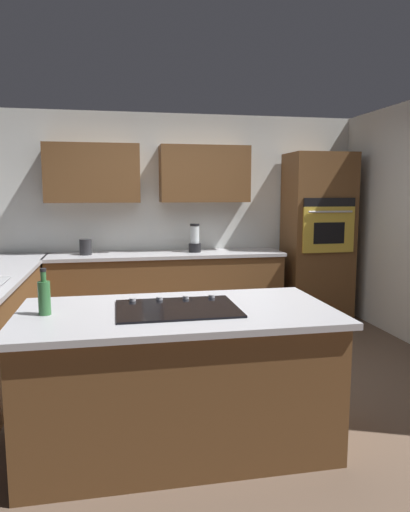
{
  "coord_description": "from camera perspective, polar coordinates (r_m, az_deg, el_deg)",
  "views": [
    {
      "loc": [
        0.71,
        3.87,
        1.64
      ],
      "look_at": [
        -0.23,
        -0.97,
        0.96
      ],
      "focal_mm": 32.77,
      "sensor_mm": 36.0,
      "label": 1
    }
  ],
  "objects": [
    {
      "name": "wall_oven",
      "position": [
        6.17,
        13.57,
        2.29
      ],
      "size": [
        0.8,
        0.66,
        2.12
      ],
      "color": "brown",
      "rests_on": "ground"
    },
    {
      "name": "kettle",
      "position": [
        5.65,
        -14.36,
        1.07
      ],
      "size": [
        0.14,
        0.14,
        0.19
      ],
      "primitive_type": "cylinder",
      "color": "#262628",
      "rests_on": "countertop_back"
    },
    {
      "name": "blender",
      "position": [
        5.72,
        -1.26,
        1.97
      ],
      "size": [
        0.15,
        0.15,
        0.35
      ],
      "color": "black",
      "rests_on": "countertop_back"
    },
    {
      "name": "cooktop",
      "position": [
        2.98,
        -3.43,
        -6.37
      ],
      "size": [
        0.76,
        0.56,
        0.03
      ],
      "color": "black",
      "rests_on": "island_top"
    },
    {
      "name": "wall_back",
      "position": [
        5.96,
        -4.82,
        5.92
      ],
      "size": [
        6.0,
        0.44,
        2.6
      ],
      "color": "silver",
      "rests_on": "ground"
    },
    {
      "name": "lower_cabinets_back",
      "position": [
        5.76,
        -4.67,
        -4.26
      ],
      "size": [
        2.8,
        0.6,
        0.86
      ],
      "primitive_type": "cube",
      "color": "brown",
      "rests_on": "ground"
    },
    {
      "name": "countertop_back",
      "position": [
        5.68,
        -4.72,
        0.18
      ],
      "size": [
        2.84,
        0.64,
        0.04
      ],
      "primitive_type": "cube",
      "color": "#B2B2B7",
      "rests_on": "lower_cabinets_back"
    },
    {
      "name": "island_top",
      "position": [
        2.98,
        -3.41,
        -6.91
      ],
      "size": [
        1.99,
        1.03,
        0.04
      ],
      "primitive_type": "cube",
      "color": "#B2B2B7",
      "rests_on": "island_base"
    },
    {
      "name": "island_base",
      "position": [
        3.13,
        -3.34,
        -14.91
      ],
      "size": [
        1.91,
        0.95,
        0.86
      ],
      "primitive_type": "cube",
      "color": "brown",
      "rests_on": "ground"
    },
    {
      "name": "ground_plane",
      "position": [
        4.27,
        -0.59,
        -14.71
      ],
      "size": [
        14.0,
        14.0,
        0.0
      ],
      "primitive_type": "plane",
      "color": "brown"
    },
    {
      "name": "oil_bottle",
      "position": [
        2.99,
        -19.03,
        -4.68
      ],
      "size": [
        0.07,
        0.07,
        0.28
      ],
      "color": "#336B38",
      "rests_on": "island_top"
    }
  ]
}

